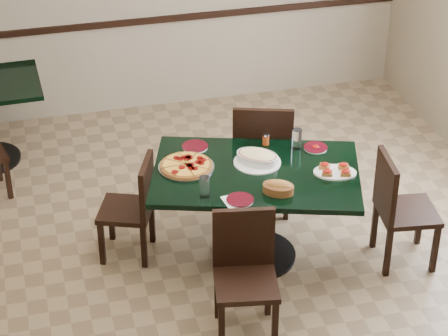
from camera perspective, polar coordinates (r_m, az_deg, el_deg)
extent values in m
plane|color=olive|center=(6.46, -0.37, -6.73)|extent=(5.50, 5.50, 0.00)
cube|color=black|center=(8.36, -5.06, 9.55)|extent=(5.00, 0.03, 0.06)
cube|color=black|center=(6.20, 2.11, -0.37)|extent=(1.67, 1.34, 0.04)
cylinder|color=black|center=(6.40, 2.04, -3.22)|extent=(0.12, 0.12, 0.71)
cylinder|color=black|center=(6.60, 1.99, -5.66)|extent=(0.62, 0.62, 0.03)
cube|color=black|center=(6.94, 2.55, 0.89)|extent=(0.58, 0.58, 0.04)
cube|color=black|center=(6.62, 2.55, 1.95)|extent=(0.45, 0.18, 0.49)
cube|color=black|center=(7.24, 4.12, -0.05)|extent=(0.05, 0.05, 0.45)
cube|color=black|center=(6.90, 4.11, -1.77)|extent=(0.05, 0.05, 0.45)
cube|color=black|center=(7.24, 0.96, 0.06)|extent=(0.05, 0.05, 0.45)
cube|color=black|center=(6.90, 0.80, -1.66)|extent=(0.05, 0.05, 0.45)
cube|color=black|center=(5.69, 1.45, -7.55)|extent=(0.47, 0.47, 0.04)
cube|color=black|center=(5.69, 1.29, -4.54)|extent=(0.41, 0.11, 0.43)
cube|color=black|center=(5.68, -0.16, -10.43)|extent=(0.05, 0.05, 0.39)
cube|color=black|center=(5.95, -0.43, -8.22)|extent=(0.05, 0.05, 0.39)
cube|color=black|center=(5.72, 3.35, -10.23)|extent=(0.05, 0.05, 0.39)
cube|color=black|center=(5.98, 2.91, -8.04)|extent=(0.05, 0.05, 0.39)
cube|color=black|center=(6.47, 11.89, -2.83)|extent=(0.46, 0.46, 0.04)
cube|color=black|center=(6.29, 10.52, -1.16)|extent=(0.09, 0.41, 0.44)
cube|color=black|center=(6.52, 13.62, -5.16)|extent=(0.04, 0.04, 0.40)
cube|color=black|center=(6.41, 10.66, -5.46)|extent=(0.04, 0.04, 0.40)
cube|color=black|center=(6.79, 12.65, -3.43)|extent=(0.04, 0.04, 0.40)
cube|color=black|center=(6.68, 9.81, -3.68)|extent=(0.04, 0.04, 0.40)
cube|color=black|center=(6.46, -6.44, -2.75)|extent=(0.49, 0.49, 0.04)
cube|color=black|center=(6.31, -5.06, -1.19)|extent=(0.17, 0.37, 0.40)
cube|color=black|center=(6.74, -7.37, -3.33)|extent=(0.05, 0.05, 0.36)
cube|color=black|center=(6.67, -4.73, -3.52)|extent=(0.05, 0.05, 0.36)
cube|color=black|center=(6.49, -7.99, -4.90)|extent=(0.05, 0.05, 0.36)
cube|color=black|center=(6.42, -5.25, -5.12)|extent=(0.05, 0.05, 0.36)
cube|color=black|center=(7.38, -13.91, -0.73)|extent=(0.05, 0.05, 0.36)
cylinder|color=silver|center=(6.23, -2.48, 0.07)|extent=(0.40, 0.40, 0.01)
cylinder|color=brown|center=(6.22, -2.48, 0.16)|extent=(0.37, 0.37, 0.02)
cylinder|color=gold|center=(6.21, -2.49, 0.25)|extent=(0.33, 0.33, 0.01)
cylinder|color=silver|center=(6.28, 2.18, 0.37)|extent=(0.34, 0.34, 0.01)
ellipsoid|color=beige|center=(6.25, 2.19, 0.88)|extent=(0.32, 0.31, 0.04)
ellipsoid|color=olive|center=(5.93, 3.57, -1.16)|extent=(0.20, 0.17, 0.08)
cylinder|color=silver|center=(5.86, 1.06, -2.11)|extent=(0.18, 0.18, 0.01)
cylinder|color=#37030C|center=(5.85, 1.06, -2.06)|extent=(0.19, 0.19, 0.00)
cylinder|color=silver|center=(6.49, 6.00, 1.32)|extent=(0.17, 0.17, 0.01)
cylinder|color=#37030C|center=(6.49, 6.00, 1.37)|extent=(0.18, 0.18, 0.00)
ellipsoid|color=#A70B08|center=(6.49, 6.00, 1.39)|extent=(0.05, 0.05, 0.02)
cylinder|color=silver|center=(6.47, -1.90, 1.39)|extent=(0.19, 0.19, 0.01)
cylinder|color=#37030C|center=(6.47, -1.90, 1.45)|extent=(0.19, 0.19, 0.00)
cube|color=white|center=(5.86, 0.76, -2.14)|extent=(0.18, 0.18, 0.00)
cube|color=silver|center=(5.86, 0.95, -2.08)|extent=(0.04, 0.15, 0.00)
cylinder|color=white|center=(6.45, 4.77, 1.90)|extent=(0.07, 0.07, 0.16)
cylinder|color=white|center=(5.87, -1.28, -1.23)|extent=(0.07, 0.07, 0.15)
cylinder|color=#B73B13|center=(6.50, 2.75, 1.86)|extent=(0.05, 0.05, 0.08)
cylinder|color=silver|center=(6.48, 2.76, 2.19)|extent=(0.05, 0.05, 0.01)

